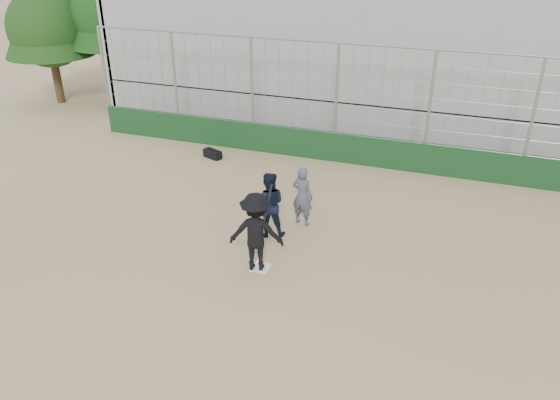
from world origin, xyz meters
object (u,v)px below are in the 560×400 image
(equipment_bag, at_px, (213,154))
(catcher_crouched, at_px, (269,215))
(batter_at_plate, at_px, (256,232))
(umpire, at_px, (302,199))

(equipment_bag, bearing_deg, catcher_crouched, -49.32)
(batter_at_plate, bearing_deg, equipment_bag, 124.22)
(catcher_crouched, height_order, umpire, umpire)
(catcher_crouched, bearing_deg, batter_at_plate, -80.29)
(catcher_crouched, height_order, equipment_bag, catcher_crouched)
(batter_at_plate, height_order, catcher_crouched, batter_at_plate)
(batter_at_plate, distance_m, umpire, 2.45)
(umpire, height_order, equipment_bag, umpire)
(catcher_crouched, distance_m, umpire, 1.11)
(equipment_bag, bearing_deg, batter_at_plate, -55.78)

